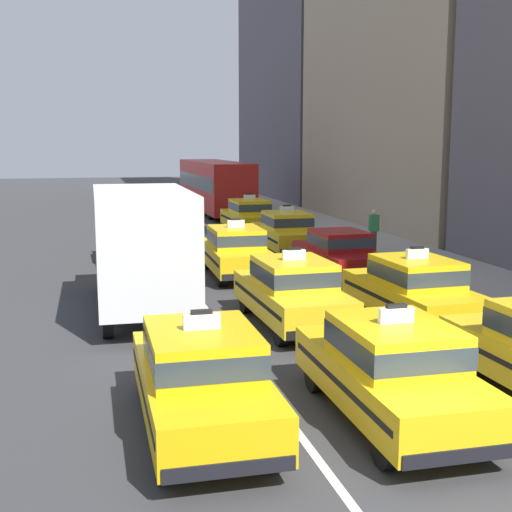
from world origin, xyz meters
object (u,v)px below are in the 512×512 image
Objects in this scene: sedan_right_third at (339,253)px; pedestrian_near_crosswalk at (374,231)px; taxi_left_third at (127,239)px; taxi_center_second at (292,291)px; taxi_right_fourth at (286,231)px; taxi_center_nearest at (392,369)px; taxi_right_second at (414,289)px; taxi_right_fifth at (249,216)px; box_truck_left_second at (141,245)px; taxi_center_third at (235,250)px; taxi_left_nearest at (201,377)px; bus_right_sixth at (215,184)px.

pedestrian_near_crosswalk is (2.78, 3.53, 0.17)m from sedan_right_third.
taxi_center_second is at bearing -71.71° from taxi_left_third.
taxi_center_second is 1.01× the size of taxi_right_fourth.
taxi_center_nearest is 0.99× the size of taxi_right_second.
taxi_center_second is (0.15, 5.94, 0.00)m from taxi_center_nearest.
taxi_center_second and taxi_right_second have the same top height.
taxi_right_fifth reaches higher than pedestrian_near_crosswalk.
box_truck_left_second is 1.53× the size of taxi_right_fourth.
taxi_right_fourth is 6.16m from taxi_right_fifth.
pedestrian_near_crosswalk is at bearing 67.48° from taxi_center_nearest.
taxi_left_third is 1.00× the size of taxi_center_third.
taxi_left_nearest is 15.61m from taxi_left_third.
taxi_center_nearest is 5.95m from taxi_center_second.
taxi_center_second is at bearing 60.46° from taxi_left_nearest.
taxi_center_second is at bearing 169.32° from taxi_right_second.
taxi_center_nearest is at bearing -106.64° from sedan_right_third.
box_truck_left_second is at bearing 111.41° from taxi_center_nearest.
taxi_left_third is at bearing 132.86° from taxi_center_third.
taxi_center_third is 0.41× the size of bus_right_sixth.
taxi_right_second is (3.09, 5.39, 0.00)m from taxi_center_nearest.
taxi_left_nearest is 0.41× the size of bus_right_sixth.
taxi_left_nearest is 12.69m from sedan_right_third.
taxi_left_third is at bearing 90.56° from taxi_left_nearest.
taxi_right_fifth is 8.58m from pedestrian_near_crosswalk.
taxi_right_second is 1.00× the size of taxi_right_fifth.
bus_right_sixth reaches higher than taxi_right_fourth.
taxi_left_third is at bearing -111.04° from bus_right_sixth.
sedan_right_third is (0.29, 5.94, -0.03)m from taxi_right_second.
sedan_right_third is at bearing -89.66° from bus_right_sixth.
taxi_center_third is at bearing -98.72° from bus_right_sixth.
bus_right_sixth is (6.42, 16.69, 0.94)m from taxi_left_third.
taxi_right_fourth is at bearing -90.28° from bus_right_sixth.
pedestrian_near_crosswalk is at bearing -69.20° from taxi_right_fifth.
taxi_center_third is at bearing 75.29° from taxi_left_nearest.
taxi_center_second is at bearing -123.97° from pedestrian_near_crosswalk.
taxi_right_fifth is (3.11, 22.88, 0.00)m from taxi_center_nearest.
taxi_left_nearest is 0.99× the size of taxi_right_second.
taxi_left_nearest reaches higher than sedan_right_third.
taxi_left_nearest and taxi_right_second have the same top height.
box_truck_left_second is 0.62× the size of bus_right_sixth.
taxi_center_nearest is at bearing -112.52° from pedestrian_near_crosswalk.
taxi_left_nearest is at bearing -100.98° from bus_right_sixth.
taxi_center_second is 0.41× the size of bus_right_sixth.
taxi_left_nearest is 1.00× the size of taxi_center_third.
taxi_right_second is at bearing -107.94° from pedestrian_near_crosswalk.
taxi_center_third is at bearing 89.30° from taxi_center_nearest.
taxi_left_third is (0.11, 7.64, -0.90)m from box_truck_left_second.
bus_right_sixth is at bearing 89.66° from taxi_right_second.
taxi_right_second is 9.95m from pedestrian_near_crosswalk.
taxi_center_second is at bearing -105.69° from taxi_right_fourth.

